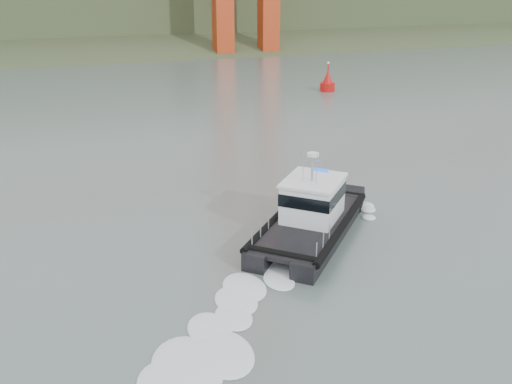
% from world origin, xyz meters
% --- Properties ---
extents(ground, '(400.00, 400.00, 0.00)m').
position_xyz_m(ground, '(0.00, 0.00, 0.00)').
color(ground, '#52625E').
rests_on(ground, ground).
extents(headlands, '(500.00, 105.36, 27.12)m').
position_xyz_m(headlands, '(0.00, 125.50, 7.05)').
color(headlands, '#384B2B').
rests_on(headlands, ground).
extents(patrol_boat, '(9.15, 9.61, 4.73)m').
position_xyz_m(patrol_boat, '(2.83, 6.27, 1.18)').
color(patrol_boat, black).
rests_on(patrol_boat, ground).
extents(nav_buoy, '(1.74, 1.74, 3.61)m').
position_xyz_m(nav_buoy, '(21.02, 41.66, 0.95)').
color(nav_buoy, '#BB0F0D').
rests_on(nav_buoy, ground).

